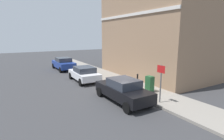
{
  "coord_description": "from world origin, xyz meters",
  "views": [
    {
      "loc": [
        -6.79,
        -9.95,
        4.12
      ],
      "look_at": [
        1.02,
        3.0,
        1.2
      ],
      "focal_mm": 28.48,
      "sensor_mm": 36.0,
      "label": 1
    }
  ],
  "objects_px": {
    "car_black": "(123,90)",
    "car_white": "(84,74)",
    "utility_cabinet": "(150,85)",
    "street_sign": "(161,78)",
    "bollard_near_cabinet": "(137,80)",
    "car_blue": "(64,63)"
  },
  "relations": [
    {
      "from": "car_white",
      "to": "utility_cabinet",
      "type": "xyz_separation_m",
      "value": [
        2.62,
        -5.8,
        -0.04
      ]
    },
    {
      "from": "car_blue",
      "to": "bollard_near_cabinet",
      "type": "bearing_deg",
      "value": -166.79
    },
    {
      "from": "bollard_near_cabinet",
      "to": "utility_cabinet",
      "type": "bearing_deg",
      "value": -93.83
    },
    {
      "from": "car_black",
      "to": "car_white",
      "type": "relative_size",
      "value": 1.08
    },
    {
      "from": "bollard_near_cabinet",
      "to": "street_sign",
      "type": "height_order",
      "value": "street_sign"
    },
    {
      "from": "car_black",
      "to": "utility_cabinet",
      "type": "xyz_separation_m",
      "value": [
        2.51,
        0.28,
        -0.08
      ]
    },
    {
      "from": "car_white",
      "to": "utility_cabinet",
      "type": "bearing_deg",
      "value": -154.15
    },
    {
      "from": "car_blue",
      "to": "car_black",
      "type": "bearing_deg",
      "value": 179.76
    },
    {
      "from": "car_white",
      "to": "bollard_near_cabinet",
      "type": "distance_m",
      "value": 5.09
    },
    {
      "from": "car_white",
      "to": "utility_cabinet",
      "type": "height_order",
      "value": "car_white"
    },
    {
      "from": "car_white",
      "to": "bollard_near_cabinet",
      "type": "xyz_separation_m",
      "value": [
        2.72,
        -4.3,
        -0.01
      ]
    },
    {
      "from": "car_white",
      "to": "bollard_near_cabinet",
      "type": "relative_size",
      "value": 3.83
    },
    {
      "from": "street_sign",
      "to": "bollard_near_cabinet",
      "type": "bearing_deg",
      "value": 73.41
    },
    {
      "from": "car_black",
      "to": "utility_cabinet",
      "type": "bearing_deg",
      "value": -83.72
    },
    {
      "from": "utility_cabinet",
      "to": "street_sign",
      "type": "distance_m",
      "value": 2.31
    },
    {
      "from": "car_black",
      "to": "utility_cabinet",
      "type": "relative_size",
      "value": 3.75
    },
    {
      "from": "car_black",
      "to": "street_sign",
      "type": "bearing_deg",
      "value": -135.1
    },
    {
      "from": "car_blue",
      "to": "bollard_near_cabinet",
      "type": "xyz_separation_m",
      "value": [
        2.72,
        -10.94,
        -0.07
      ]
    },
    {
      "from": "car_blue",
      "to": "utility_cabinet",
      "type": "distance_m",
      "value": 12.7
    },
    {
      "from": "utility_cabinet",
      "to": "car_black",
      "type": "bearing_deg",
      "value": -173.67
    },
    {
      "from": "utility_cabinet",
      "to": "bollard_near_cabinet",
      "type": "height_order",
      "value": "utility_cabinet"
    },
    {
      "from": "bollard_near_cabinet",
      "to": "street_sign",
      "type": "distance_m",
      "value": 3.65
    }
  ]
}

